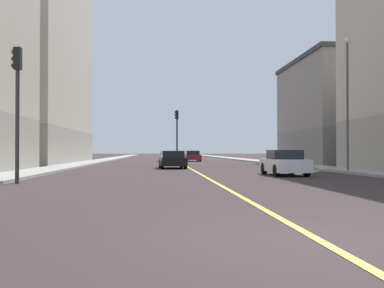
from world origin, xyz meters
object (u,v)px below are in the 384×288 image
object	(u,v)px
street_lamp_left_near	(347,91)
car_silver	(167,157)
building_right_midblock	(27,57)
car_white	(284,163)
traffic_light_median_far	(177,129)
traffic_light_right_near	(17,95)
car_maroon	(193,156)
building_left_mid	(346,112)
car_black	(172,160)

from	to	relation	value
street_lamp_left_near	car_silver	distance (m)	31.06
building_right_midblock	car_white	distance (m)	33.18
traffic_light_median_far	street_lamp_left_near	bearing A→B (deg)	-63.49
traffic_light_right_near	car_white	world-z (taller)	traffic_light_right_near
car_silver	traffic_light_median_far	bearing A→B (deg)	-85.50
building_right_midblock	car_maroon	size ratio (longest dim) A/B	5.79
building_left_mid	street_lamp_left_near	xyz separation A→B (m)	(-6.91, -16.57, -0.17)
car_white	building_right_midblock	bearing A→B (deg)	130.24
traffic_light_median_far	car_silver	world-z (taller)	traffic_light_median_far
building_left_mid	car_silver	bearing A→B (deg)	144.30
car_white	car_maroon	size ratio (longest dim) A/B	0.96
traffic_light_right_near	street_lamp_left_near	xyz separation A→B (m)	(17.12, 7.99, 1.37)
traffic_light_median_far	car_white	xyz separation A→B (m)	(4.93, -21.83, -2.88)
car_white	traffic_light_median_far	bearing A→B (deg)	102.72
car_white	car_black	bearing A→B (deg)	118.71
traffic_light_median_far	car_black	world-z (taller)	traffic_light_median_far
car_maroon	traffic_light_median_far	bearing A→B (deg)	-102.27
traffic_light_right_near	car_silver	world-z (taller)	traffic_light_right_near
building_right_midblock	car_black	xyz separation A→B (m)	(14.65, -13.62, -10.36)
street_lamp_left_near	car_black	xyz separation A→B (m)	(-10.36, 7.80, -4.32)
car_white	car_maroon	bearing A→B (deg)	94.35
traffic_light_right_near	traffic_light_median_far	world-z (taller)	traffic_light_right_near
car_white	car_black	distance (m)	11.91
car_white	car_maroon	distance (m)	33.07
car_maroon	car_silver	distance (m)	3.47
traffic_light_median_far	car_black	bearing A→B (deg)	-93.98
building_right_midblock	traffic_light_median_far	distance (m)	17.30
traffic_light_right_near	car_white	bearing A→B (deg)	23.17
car_white	car_black	size ratio (longest dim) A/B	0.89
building_right_midblock	traffic_light_median_far	xyz separation A→B (m)	(15.44, -2.23, -7.47)
building_right_midblock	car_silver	bearing A→B (deg)	27.21
car_black	car_silver	xyz separation A→B (m)	(0.02, 21.16, -0.04)
building_right_midblock	car_black	bearing A→B (deg)	-42.91
street_lamp_left_near	traffic_light_right_near	bearing A→B (deg)	-155.00
building_right_midblock	car_maroon	xyz separation A→B (m)	(17.86, 8.91, -10.37)
car_silver	street_lamp_left_near	bearing A→B (deg)	-70.35
building_right_midblock	traffic_light_right_near	world-z (taller)	building_right_midblock
car_maroon	car_silver	bearing A→B (deg)	-156.82
car_black	traffic_light_median_far	bearing A→B (deg)	86.02
street_lamp_left_near	car_black	bearing A→B (deg)	143.02
traffic_light_right_near	car_maroon	bearing A→B (deg)	75.41
traffic_light_median_far	car_silver	bearing A→B (deg)	94.50
building_left_mid	car_maroon	xyz separation A→B (m)	(-14.05, 13.76, -4.49)
building_right_midblock	traffic_light_right_near	size ratio (longest dim) A/B	4.41
traffic_light_right_near	car_black	world-z (taller)	traffic_light_right_near
building_left_mid	car_silver	world-z (taller)	building_left_mid
street_lamp_left_near	car_white	size ratio (longest dim) A/B	1.99
street_lamp_left_near	traffic_light_median_far	bearing A→B (deg)	116.51
car_maroon	car_white	bearing A→B (deg)	-85.65
car_white	car_silver	world-z (taller)	car_white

